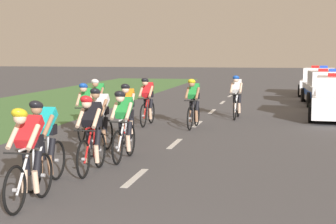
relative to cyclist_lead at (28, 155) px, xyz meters
The scene contains 14 objects.
lane_markings_centre 8.29m from the cyclist_lead, 82.42° to the left, with size 0.14×29.60×0.01m.
cyclist_lead is the anchor object (origin of this frame).
cyclist_second 1.27m from the cyclist_lead, 103.28° to the left, with size 0.42×1.72×1.56m.
cyclist_third 2.43m from the cyclist_lead, 86.24° to the left, with size 0.42×1.72×1.56m.
cyclist_fourth 3.80m from the cyclist_lead, 83.62° to the left, with size 0.42×1.72×1.56m.
cyclist_fifth 4.51m from the cyclist_lead, 94.46° to the left, with size 0.42×1.72×1.56m.
cyclist_sixth 6.30m from the cyclist_lead, 91.68° to the left, with size 0.44×1.72×1.56m.
cyclist_seventh 6.56m from the cyclist_lead, 101.91° to the left, with size 0.44×1.72×1.56m.
cyclist_eighth 8.71m from the cyclist_lead, 101.47° to the left, with size 0.42×1.72×1.56m.
cyclist_ninth 9.23m from the cyclist_lead, 83.10° to the left, with size 0.43×1.72×1.56m.
cyclist_tenth 9.56m from the cyclist_lead, 92.57° to the left, with size 0.42×1.72×1.56m.
cyclist_eleventh 12.13m from the cyclist_lead, 79.49° to the left, with size 0.43×1.72×1.56m.
police_car_second 18.87m from the cyclist_lead, 72.29° to the left, with size 2.18×4.49×1.59m.
police_car_third 24.19m from the cyclist_lead, 76.27° to the left, with size 2.31×4.55×1.59m.
Camera 1 is at (2.62, -3.91, 2.34)m, focal length 60.49 mm.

